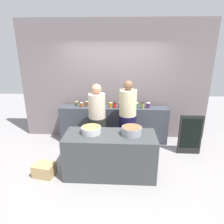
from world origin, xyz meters
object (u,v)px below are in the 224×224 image
preserve_jar_9 (143,105)px  chalkboard_sign (190,135)px  preserve_jar_6 (120,105)px  cook_in_cap (127,122)px  preserve_jar_2 (87,104)px  preserve_jar_4 (111,105)px  preserve_jar_0 (77,104)px  preserve_jar_7 (125,104)px  cooking_pot_center (132,131)px  preserve_jar_5 (115,105)px  preserve_jar_8 (137,105)px  preserve_jar_1 (81,105)px  preserve_jar_3 (93,105)px  cook_with_tongs (97,123)px  bread_crate (44,170)px  cooking_pot_left (91,130)px  preserve_jar_10 (148,105)px

preserve_jar_9 → chalkboard_sign: (1.04, -0.51, -0.53)m
preserve_jar_6 → preserve_jar_9: (0.55, -0.00, 0.01)m
cook_in_cap → preserve_jar_2: bearing=149.3°
preserve_jar_4 → preserve_jar_0: bearing=175.1°
preserve_jar_7 → cooking_pot_center: 1.41m
preserve_jar_5 → preserve_jar_8: (0.54, 0.01, -0.00)m
preserve_jar_4 → preserve_jar_8: 0.64m
preserve_jar_1 → preserve_jar_2: size_ratio=0.84×
preserve_jar_6 → preserve_jar_1: bearing=177.9°
preserve_jar_3 → preserve_jar_5: 0.56m
cook_with_tongs → bread_crate: size_ratio=4.27×
preserve_jar_3 → cook_with_tongs: 0.69m
cooking_pot_center → bread_crate: bearing=-174.1°
preserve_jar_5 → preserve_jar_9: preserve_jar_9 is taller
cooking_pot_left → cook_in_cap: bearing=48.1°
preserve_jar_2 → cook_in_cap: cook_in_cap is taller
preserve_jar_9 → preserve_jar_10: (0.14, 0.06, -0.01)m
cook_with_tongs → chalkboard_sign: bearing=1.5°
preserve_jar_0 → cook_with_tongs: size_ratio=0.07×
cook_in_cap → bread_crate: 1.98m
preserve_jar_3 → preserve_jar_4: preserve_jar_4 is taller
preserve_jar_0 → preserve_jar_1: size_ratio=1.04×
preserve_jar_5 → preserve_jar_10: bearing=4.4°
preserve_jar_1 → preserve_jar_9: (1.51, -0.04, 0.02)m
preserve_jar_0 → preserve_jar_1: (0.14, -0.06, -0.00)m
preserve_jar_3 → preserve_jar_6: (0.68, -0.05, 0.02)m
cooking_pot_left → preserve_jar_8: bearing=54.4°
preserve_jar_8 → preserve_jar_5: bearing=-178.6°
preserve_jar_8 → cooking_pot_center: preserve_jar_8 is taller
preserve_jar_2 → cook_in_cap: (1.01, -0.60, -0.23)m
preserve_jar_7 → preserve_jar_10: (0.56, -0.03, -0.00)m
preserve_jar_3 → cooking_pot_center: preserve_jar_3 is taller
preserve_jar_5 → chalkboard_sign: size_ratio=0.15×
preserve_jar_0 → chalkboard_sign: 2.81m
preserve_jar_7 → preserve_jar_1: bearing=-177.4°
cook_with_tongs → bread_crate: bearing=-134.8°
preserve_jar_6 → preserve_jar_7: (0.13, 0.08, -0.01)m
preserve_jar_6 → preserve_jar_9: bearing=-0.2°
preserve_jar_0 → preserve_jar_8: preserve_jar_8 is taller
preserve_jar_0 → cooking_pot_center: 1.95m
cooking_pot_center → preserve_jar_10: bearing=71.7°
preserve_jar_5 → cooking_pot_center: (0.36, -1.31, -0.09)m
preserve_jar_3 → preserve_jar_9: (1.24, -0.05, 0.02)m
cooking_pot_left → preserve_jar_7: bearing=64.7°
preserve_jar_6 → cooking_pot_left: preserve_jar_6 is taller
preserve_jar_5 → cooking_pot_left: size_ratio=0.37×
preserve_jar_9 → preserve_jar_4: bearing=178.1°
cooking_pot_left → cooking_pot_center: (0.75, -0.03, 0.01)m
preserve_jar_3 → chalkboard_sign: bearing=-13.8°
preserve_jar_2 → preserve_jar_5: (0.70, -0.09, 0.00)m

